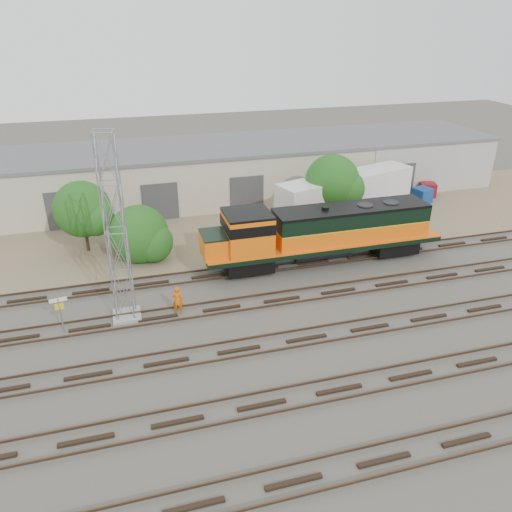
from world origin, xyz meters
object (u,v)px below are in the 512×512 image
object	(u,v)px
locomotive	(320,232)
signal_tower	(116,234)
worker	(177,300)
semi_trailer	(349,191)

from	to	relation	value
locomotive	signal_tower	world-z (taller)	signal_tower
locomotive	worker	bearing A→B (deg)	-159.36
semi_trailer	worker	bearing A→B (deg)	-162.65
signal_tower	worker	size ratio (longest dim) A/B	6.07
worker	semi_trailer	bearing A→B (deg)	-134.06
worker	semi_trailer	xyz separation A→B (m)	(16.90, 11.69, 1.71)
signal_tower	worker	distance (m)	5.57
locomotive	semi_trailer	world-z (taller)	locomotive
locomotive	worker	xyz separation A→B (m)	(-11.06, -4.17, -1.53)
locomotive	worker	distance (m)	11.92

